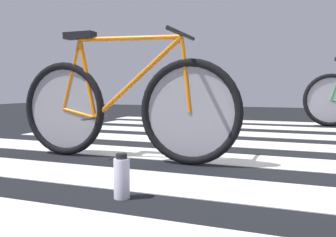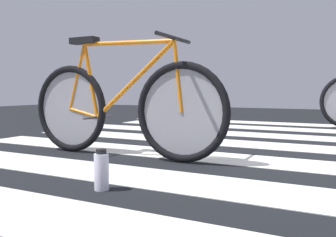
{
  "view_description": "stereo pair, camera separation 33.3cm",
  "coord_description": "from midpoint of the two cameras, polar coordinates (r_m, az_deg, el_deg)",
  "views": [
    {
      "loc": [
        0.32,
        -3.15,
        0.54
      ],
      "look_at": [
        -0.71,
        -0.46,
        0.29
      ],
      "focal_mm": 38.4,
      "sensor_mm": 36.0,
      "label": 1
    },
    {
      "loc": [
        0.65,
        -3.15,
        0.54
      ],
      "look_at": [
        -0.71,
        -0.46,
        0.29
      ],
      "focal_mm": 38.4,
      "sensor_mm": 36.0,
      "label": 2
    }
  ],
  "objects": [
    {
      "name": "ground",
      "position": [
        3.23,
        12.02,
        -4.68
      ],
      "size": [
        18.0,
        14.0,
        0.02
      ],
      "color": "black"
    },
    {
      "name": "crosswalk_markings",
      "position": [
        3.03,
        11.13,
        -5.05
      ],
      "size": [
        5.48,
        5.76,
        0.0
      ],
      "color": "silver",
      "rests_on": "ground"
    },
    {
      "name": "bicycle_1_of_2",
      "position": [
        2.69,
        -10.48,
        1.93
      ],
      "size": [
        1.74,
        0.52,
        0.93
      ],
      "rotation": [
        0.0,
        0.0,
        -0.0
      ],
      "color": "black",
      "rests_on": "ground"
    },
    {
      "name": "water_bottle",
      "position": [
        1.8,
        -12.08,
        -8.63
      ],
      "size": [
        0.08,
        0.08,
        0.21
      ],
      "color": "silver",
      "rests_on": "ground"
    }
  ]
}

